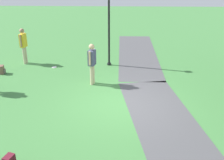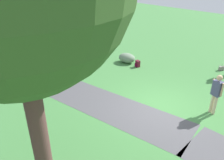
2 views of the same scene
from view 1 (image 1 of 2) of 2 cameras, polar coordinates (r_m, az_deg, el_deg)
ground_plane at (r=10.28m, az=2.06°, el=-4.89°), size 48.00×48.00×0.00m
footpath_segment_near at (r=15.85m, az=5.28°, el=5.41°), size 8.00×2.11×0.01m
footpath_segment_mid at (r=8.76m, az=12.32°, el=-10.95°), size 8.23×3.34×0.01m
lamp_post at (r=13.48m, az=-0.64°, el=12.11°), size 0.28×0.28×3.63m
man_near_boulder at (r=14.66m, az=-17.85°, el=7.24°), size 0.51×0.30×1.82m
passerby_on_path at (r=11.55m, az=-4.16°, el=3.93°), size 0.50×0.34×1.77m
spare_backpack_on_lawn at (r=13.89m, az=-21.82°, el=1.98°), size 0.30×0.29×0.40m
frisbee_on_grass at (r=14.02m, az=-11.87°, el=2.60°), size 0.24×0.24×0.02m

